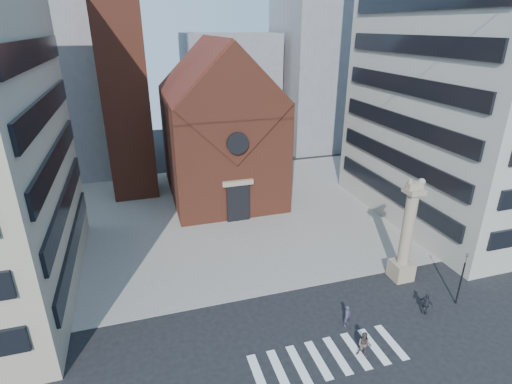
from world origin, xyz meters
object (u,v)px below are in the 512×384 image
(pedestrian_2, at_px, (426,304))
(scooter_0, at_px, (183,218))
(traffic_light, at_px, (462,277))
(pedestrian_1, at_px, (364,345))
(lion_column, at_px, (406,241))
(pedestrian_0, at_px, (347,316))

(pedestrian_2, xyz_separation_m, scooter_0, (-14.61, 19.63, -0.38))
(traffic_light, distance_m, scooter_0, 26.22)
(pedestrian_1, height_order, pedestrian_2, pedestrian_1)
(lion_column, xyz_separation_m, traffic_light, (1.99, -4.00, -1.17))
(pedestrian_0, height_order, scooter_0, pedestrian_0)
(scooter_0, bearing_deg, traffic_light, -61.38)
(traffic_light, relative_size, pedestrian_0, 2.71)
(lion_column, distance_m, pedestrian_0, 8.32)
(lion_column, distance_m, traffic_light, 4.62)
(lion_column, bearing_deg, pedestrian_1, -138.31)
(lion_column, relative_size, pedestrian_2, 5.09)
(pedestrian_1, bearing_deg, traffic_light, 52.51)
(lion_column, distance_m, pedestrian_1, 10.14)
(lion_column, relative_size, scooter_0, 5.39)
(traffic_light, bearing_deg, pedestrian_2, -174.28)
(lion_column, height_order, traffic_light, lion_column)
(traffic_light, relative_size, scooter_0, 2.67)
(pedestrian_2, height_order, scooter_0, pedestrian_2)
(lion_column, relative_size, pedestrian_1, 4.87)
(lion_column, bearing_deg, scooter_0, 135.54)
(traffic_light, height_order, pedestrian_0, traffic_light)
(lion_column, bearing_deg, traffic_light, -63.54)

